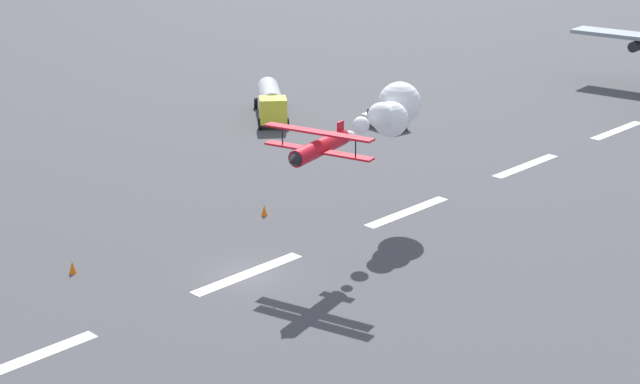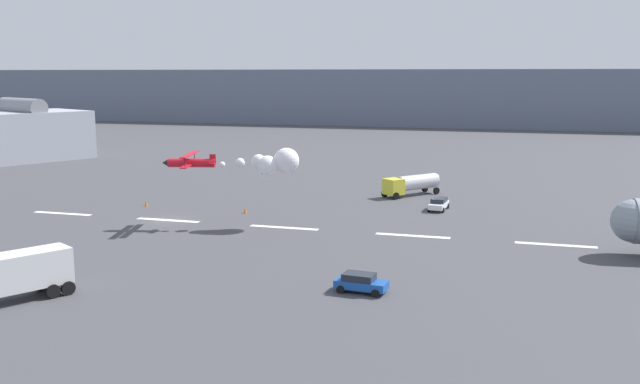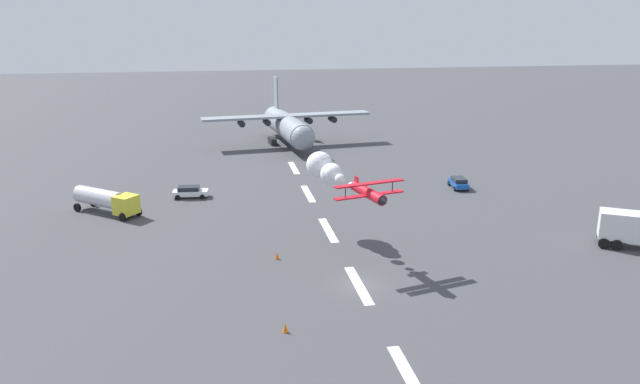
# 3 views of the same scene
# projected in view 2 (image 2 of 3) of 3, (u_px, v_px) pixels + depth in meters

# --- Properties ---
(ground_plane) EXTENTS (440.00, 440.00, 0.00)m
(ground_plane) POSITION_uv_depth(u_px,v_px,m) (168.00, 220.00, 83.62)
(ground_plane) COLOR #424247
(ground_plane) RESTS_ON ground
(runway_stripe_3) EXTENTS (8.00, 0.90, 0.01)m
(runway_stripe_3) POSITION_uv_depth(u_px,v_px,m) (63.00, 213.00, 87.65)
(runway_stripe_3) COLOR white
(runway_stripe_3) RESTS_ON ground
(runway_stripe_4) EXTENTS (8.00, 0.90, 0.01)m
(runway_stripe_4) POSITION_uv_depth(u_px,v_px,m) (168.00, 220.00, 83.62)
(runway_stripe_4) COLOR white
(runway_stripe_4) RESTS_ON ground
(runway_stripe_5) EXTENTS (8.00, 0.90, 0.01)m
(runway_stripe_5) POSITION_uv_depth(u_px,v_px,m) (284.00, 228.00, 79.60)
(runway_stripe_5) COLOR white
(runway_stripe_5) RESTS_ON ground
(runway_stripe_6) EXTENTS (8.00, 0.90, 0.01)m
(runway_stripe_6) POSITION_uv_depth(u_px,v_px,m) (413.00, 236.00, 75.57)
(runway_stripe_6) COLOR white
(runway_stripe_6) RESTS_ON ground
(runway_stripe_7) EXTENTS (8.00, 0.90, 0.01)m
(runway_stripe_7) POSITION_uv_depth(u_px,v_px,m) (556.00, 245.00, 71.54)
(runway_stripe_7) COLOR white
(runway_stripe_7) RESTS_ON ground
(mountain_ridge_distant) EXTENTS (396.00, 16.00, 18.55)m
(mountain_ridge_distant) POSITION_uv_depth(u_px,v_px,m) (402.00, 98.00, 234.69)
(mountain_ridge_distant) COLOR slate
(mountain_ridge_distant) RESTS_ON ground
(stunt_biplane_red) EXTENTS (15.16, 7.71, 3.18)m
(stunt_biplane_red) POSITION_uv_depth(u_px,v_px,m) (264.00, 162.00, 79.27)
(stunt_biplane_red) COLOR red
(fuel_tanker_truck) EXTENTS (7.57, 8.49, 2.90)m
(fuel_tanker_truck) POSITION_uv_depth(u_px,v_px,m) (411.00, 184.00, 100.17)
(fuel_tanker_truck) COLOR yellow
(fuel_tanker_truck) RESTS_ON ground
(followme_car_yellow) EXTENTS (4.25, 2.33, 1.52)m
(followme_car_yellow) POSITION_uv_depth(u_px,v_px,m) (361.00, 282.00, 55.95)
(followme_car_yellow) COLOR #194CA5
(followme_car_yellow) RESTS_ON ground
(airport_staff_sedan) EXTENTS (2.34, 4.64, 1.52)m
(airport_staff_sedan) POSITION_uv_depth(u_px,v_px,m) (439.00, 204.00, 89.83)
(airport_staff_sedan) COLOR white
(airport_staff_sedan) RESTS_ON ground
(hangar_building) EXTENTS (24.35, 27.58, 12.37)m
(hangar_building) POSITION_uv_depth(u_px,v_px,m) (23.00, 134.00, 141.92)
(hangar_building) COLOR #9EA3AD
(hangar_building) RESTS_ON ground
(traffic_cone_near) EXTENTS (0.44, 0.44, 0.75)m
(traffic_cone_near) POSITION_uv_depth(u_px,v_px,m) (146.00, 203.00, 92.53)
(traffic_cone_near) COLOR orange
(traffic_cone_near) RESTS_ON ground
(traffic_cone_far) EXTENTS (0.44, 0.44, 0.75)m
(traffic_cone_far) POSITION_uv_depth(u_px,v_px,m) (245.00, 210.00, 87.71)
(traffic_cone_far) COLOR orange
(traffic_cone_far) RESTS_ON ground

